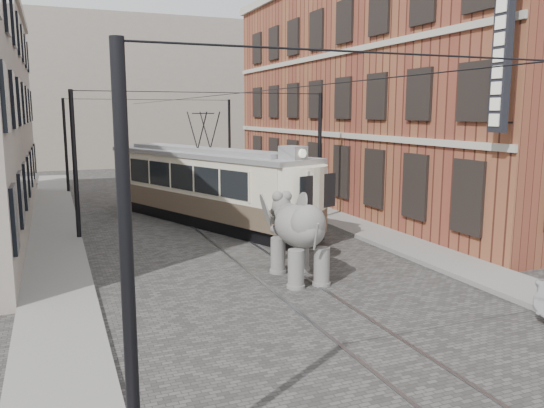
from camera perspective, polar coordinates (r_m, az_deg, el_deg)
name	(u,v)px	position (r m, az deg, el deg)	size (l,w,h in m)	color
ground	(261,264)	(18.77, -1.13, -6.27)	(120.00, 120.00, 0.00)	#464441
tram_rails	(261,264)	(18.77, -1.13, -6.24)	(1.54, 80.00, 0.02)	slate
sidewalk_right	(408,246)	(21.55, 14.01, -4.28)	(2.00, 60.00, 0.15)	slate
sidewalk_left	(57,284)	(17.63, -21.49, -7.75)	(2.00, 60.00, 0.15)	slate
brick_building	(390,96)	(31.20, 12.23, 10.95)	(8.00, 26.00, 12.00)	brown
distant_block	(118,93)	(57.28, -15.75, 11.06)	(28.00, 10.00, 14.00)	gray
catenary	(214,164)	(22.85, -6.08, 4.17)	(11.00, 30.20, 6.00)	black
tram	(204,168)	(25.50, -7.06, 3.72)	(2.66, 12.91, 5.12)	beige
elephant	(299,238)	(16.85, 2.86, -3.61)	(2.31, 4.19, 2.57)	#625F5B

